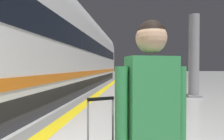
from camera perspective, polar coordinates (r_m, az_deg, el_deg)
The scene contains 12 objects.
safety_line_strip at distance 11.40m, azimuth -2.18°, elevation -5.68°, with size 0.36×80.00×0.01m, color yellow.
tactile_edge_band at distance 11.44m, azimuth -3.57°, elevation -5.66°, with size 0.52×80.00×0.01m, color slate.
high_speed_train at distance 10.00m, azimuth -15.55°, elevation 7.69°, with size 2.94×27.05×4.97m.
traveller_foreground at distance 1.36m, azimuth 11.76°, elevation -14.84°, with size 0.49×0.29×1.64m.
passenger_near at distance 8.99m, azimuth 4.70°, elevation -1.50°, with size 0.48×0.35×1.58m.
duffel_bag_near at distance 8.76m, azimuth 2.54°, elevation -6.71°, with size 0.44×0.26×0.36m.
passenger_mid at distance 13.84m, azimuth 6.00°, elevation -0.62°, with size 0.47×0.38×1.59m.
duffel_bag_mid at distance 13.69m, azimuth 7.31°, elevation -3.95°, with size 0.44×0.26×0.36m.
passenger_far at distance 16.33m, azimuth 10.54°, elevation -0.21°, with size 0.52×0.33×1.67m.
suitcase_far at distance 16.16m, azimuth 11.73°, elevation -2.60°, with size 0.39×0.25×0.59m.
platform_pillar at distance 8.96m, azimuth 23.63°, elevation 3.46°, with size 0.56×0.56×3.60m.
waste_bin at distance 12.64m, azimuth 16.17°, elevation -3.00°, with size 0.46×0.46×0.91m.
Camera 1 is at (0.75, -1.19, 1.32)m, focal length 30.08 mm.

